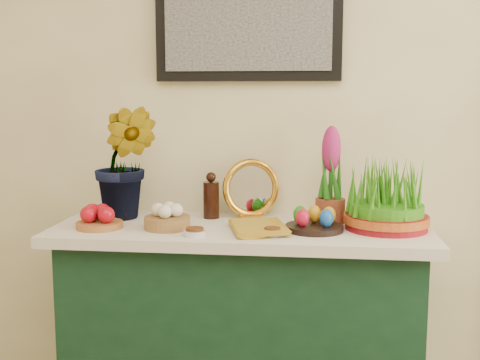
% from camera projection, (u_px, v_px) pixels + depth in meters
% --- Properties ---
extents(sideboard, '(1.30, 0.45, 0.85)m').
position_uv_depth(sideboard, '(241.00, 343.00, 2.32)').
color(sideboard, '#153A22').
rests_on(sideboard, ground).
extents(tablecloth, '(1.40, 0.55, 0.04)m').
position_uv_depth(tablecloth, '(242.00, 231.00, 2.26)').
color(tablecloth, silver).
rests_on(tablecloth, sideboard).
extents(hyacinth_green, '(0.30, 0.26, 0.59)m').
position_uv_depth(hyacinth_green, '(125.00, 144.00, 2.34)').
color(hyacinth_green, '#216616').
rests_on(hyacinth_green, tablecloth).
extents(apple_bowl, '(0.17, 0.17, 0.09)m').
position_uv_depth(apple_bowl, '(99.00, 218.00, 2.21)').
color(apple_bowl, '#9E5E30').
rests_on(apple_bowl, tablecloth).
extents(garlic_basket, '(0.21, 0.21, 0.09)m').
position_uv_depth(garlic_basket, '(167.00, 218.00, 2.20)').
color(garlic_basket, olive).
rests_on(garlic_basket, tablecloth).
extents(vinegar_cruet, '(0.06, 0.06, 0.18)m').
position_uv_depth(vinegar_cruet, '(211.00, 198.00, 2.38)').
color(vinegar_cruet, black).
rests_on(vinegar_cruet, tablecloth).
extents(mirror, '(0.24, 0.14, 0.24)m').
position_uv_depth(mirror, '(251.00, 189.00, 2.39)').
color(mirror, gold).
rests_on(mirror, tablecloth).
extents(book, '(0.23, 0.29, 0.03)m').
position_uv_depth(book, '(232.00, 227.00, 2.15)').
color(book, '#B58B20').
rests_on(book, tablecloth).
extents(spice_dish_left, '(0.08, 0.08, 0.03)m').
position_uv_depth(spice_dish_left, '(195.00, 232.00, 2.09)').
color(spice_dish_left, silver).
rests_on(spice_dish_left, tablecloth).
extents(spice_dish_right, '(0.07, 0.07, 0.03)m').
position_uv_depth(spice_dish_right, '(272.00, 232.00, 2.10)').
color(spice_dish_right, silver).
rests_on(spice_dish_right, tablecloth).
extents(egg_plate, '(0.25, 0.25, 0.09)m').
position_uv_depth(egg_plate, '(314.00, 222.00, 2.17)').
color(egg_plate, black).
rests_on(egg_plate, tablecloth).
extents(hyacinth_pink, '(0.11, 0.11, 0.37)m').
position_uv_depth(hyacinth_pink, '(331.00, 179.00, 2.29)').
color(hyacinth_pink, brown).
rests_on(hyacinth_pink, tablecloth).
extents(wheatgrass_sabzeh, '(0.31, 0.31, 0.25)m').
position_uv_depth(wheatgrass_sabzeh, '(387.00, 199.00, 2.18)').
color(wheatgrass_sabzeh, maroon).
rests_on(wheatgrass_sabzeh, tablecloth).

